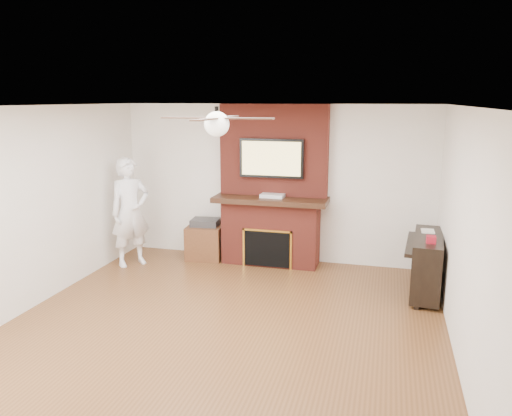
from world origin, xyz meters
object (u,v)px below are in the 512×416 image
(fireplace, at_px, (272,201))
(person, at_px, (130,212))
(side_table, at_px, (206,240))
(piano, at_px, (426,263))

(fireplace, relative_size, person, 1.47)
(fireplace, xyz_separation_m, person, (-2.10, -0.69, -0.14))
(fireplace, distance_m, side_table, 1.30)
(fireplace, xyz_separation_m, side_table, (-1.10, -0.07, -0.69))
(person, distance_m, piano, 4.42)
(person, height_order, piano, person)
(fireplace, height_order, side_table, fireplace)
(fireplace, relative_size, side_table, 3.81)
(side_table, bearing_deg, fireplace, -2.27)
(person, bearing_deg, side_table, -18.08)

